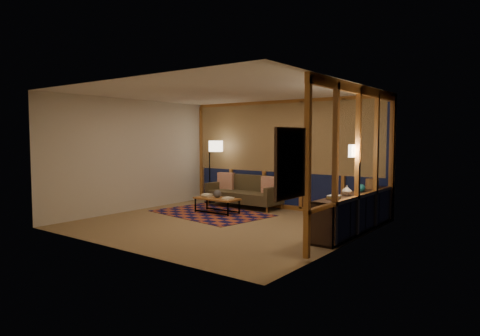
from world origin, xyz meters
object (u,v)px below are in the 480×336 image
Objects in this scene: floor_lamp at (210,171)px; bookshelf at (356,213)px; coffee_table at (217,205)px; sofa at (244,192)px.

bookshelf is at bearing 10.04° from floor_lamp.
coffee_table is 1.84m from floor_lamp.
floor_lamp is (-1.25, 0.11, 0.45)m from sofa.
floor_lamp is at bearing 136.89° from coffee_table.
sofa is 1.08m from coffee_table.
floor_lamp reaches higher than bookshelf.
coffee_table is 0.64× the size of floor_lamp.
coffee_table is at bearing -19.73° from floor_lamp.
bookshelf is at bearing -16.00° from sofa.
sofa is 1.80× the size of coffee_table.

